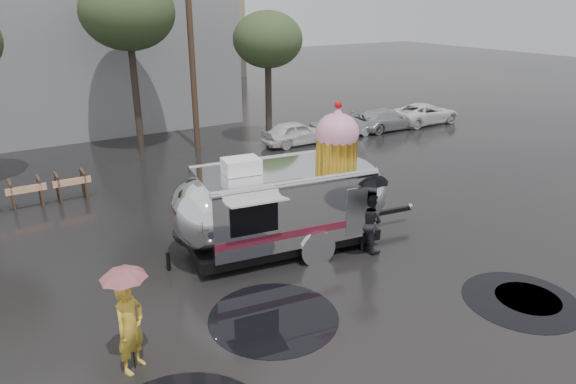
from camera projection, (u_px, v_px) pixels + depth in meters
ground at (315, 290)px, 13.01m from camera, size 120.00×120.00×0.00m
puddles at (303, 301)px, 12.52m from camera, size 11.69×10.67×0.01m
grey_building at (9, 7)px, 27.92m from camera, size 22.00×12.00×13.00m
utility_pole at (192, 52)px, 23.78m from camera, size 1.60×0.28×9.00m
tree_mid at (127, 13)px, 22.75m from camera, size 4.20×4.20×8.03m
tree_right at (268, 40)px, 24.54m from camera, size 3.36×3.36×6.42m
barricade_row at (26, 192)px, 18.07m from camera, size 4.30×0.80×1.00m
parked_cars at (370, 120)px, 28.09m from camera, size 13.20×1.90×1.50m
airstream_trailer at (285, 200)px, 14.70m from camera, size 7.97×3.36×4.32m
person_left at (130, 327)px, 9.91m from camera, size 0.83×0.78×1.93m
umbrella_pink at (125, 284)px, 9.57m from camera, size 1.08×1.08×2.29m
person_right at (369, 222)px, 14.77m from camera, size 0.67×0.95×1.78m
umbrella_black at (371, 187)px, 14.39m from camera, size 1.22×1.22×2.38m
tripod at (333, 220)px, 15.04m from camera, size 0.56×0.58×1.43m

